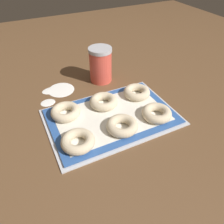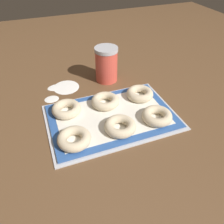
% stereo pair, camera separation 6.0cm
% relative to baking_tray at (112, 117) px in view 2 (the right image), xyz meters
% --- Properties ---
extents(ground_plane, '(2.80, 2.80, 0.00)m').
position_rel_baking_tray_xyz_m(ground_plane, '(-0.00, 0.00, -0.00)').
color(ground_plane, brown).
extents(baking_tray, '(0.48, 0.33, 0.01)m').
position_rel_baking_tray_xyz_m(baking_tray, '(0.00, 0.00, 0.00)').
color(baking_tray, silver).
rests_on(baking_tray, ground_plane).
extents(baking_mat, '(0.46, 0.30, 0.00)m').
position_rel_baking_tray_xyz_m(baking_mat, '(0.00, -0.00, 0.01)').
color(baking_mat, '#2D569E').
rests_on(baking_mat, baking_tray).
extents(bagel_front_left, '(0.11, 0.11, 0.03)m').
position_rel_baking_tray_xyz_m(bagel_front_left, '(-0.16, -0.08, 0.02)').
color(bagel_front_left, beige).
rests_on(bagel_front_left, baking_mat).
extents(bagel_front_center, '(0.11, 0.11, 0.03)m').
position_rel_baking_tray_xyz_m(bagel_front_center, '(-0.00, -0.08, 0.02)').
color(bagel_front_center, beige).
rests_on(bagel_front_center, baking_mat).
extents(bagel_front_right, '(0.11, 0.11, 0.03)m').
position_rel_baking_tray_xyz_m(bagel_front_right, '(0.15, -0.08, 0.02)').
color(bagel_front_right, beige).
rests_on(bagel_front_right, baking_mat).
extents(bagel_back_left, '(0.11, 0.11, 0.03)m').
position_rel_baking_tray_xyz_m(bagel_back_left, '(-0.16, 0.08, 0.02)').
color(bagel_back_left, beige).
rests_on(bagel_back_left, baking_mat).
extents(bagel_back_center, '(0.11, 0.11, 0.03)m').
position_rel_baking_tray_xyz_m(bagel_back_center, '(0.00, 0.07, 0.02)').
color(bagel_back_center, beige).
rests_on(bagel_back_center, baking_mat).
extents(bagel_back_right, '(0.11, 0.11, 0.03)m').
position_rel_baking_tray_xyz_m(bagel_back_right, '(0.15, 0.07, 0.02)').
color(bagel_back_right, beige).
rests_on(bagel_back_right, baking_mat).
extents(flour_canister, '(0.10, 0.10, 0.16)m').
position_rel_baking_tray_xyz_m(flour_canister, '(0.07, 0.27, 0.08)').
color(flour_canister, '#DB4C3D').
rests_on(flour_canister, ground_plane).
extents(flour_patch_near, '(0.06, 0.05, 0.00)m').
position_rel_baking_tray_xyz_m(flour_patch_near, '(-0.20, 0.20, -0.00)').
color(flour_patch_near, white).
rests_on(flour_patch_near, ground_plane).
extents(flour_patch_far, '(0.12, 0.12, 0.00)m').
position_rel_baking_tray_xyz_m(flour_patch_far, '(-0.12, 0.27, -0.00)').
color(flour_patch_far, white).
rests_on(flour_patch_far, ground_plane).
extents(flour_patch_side, '(0.10, 0.06, 0.00)m').
position_rel_baking_tray_xyz_m(flour_patch_side, '(-0.15, 0.29, -0.00)').
color(flour_patch_side, white).
rests_on(flour_patch_side, ground_plane).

